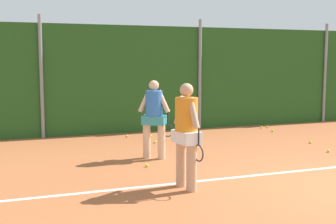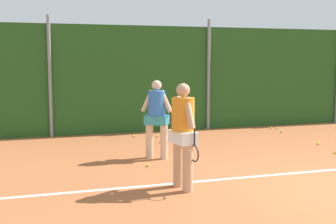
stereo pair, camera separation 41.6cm
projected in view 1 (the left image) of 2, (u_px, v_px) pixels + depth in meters
The scene contains 17 objects.
ground_plane at pixel (294, 162), 9.37m from camera, with size 27.99×27.99×0.00m, color #A85B33.
hedge_fence_backdrop at pixel (198, 78), 13.87m from camera, with size 16.35×0.25×3.14m, color #23511E.
fence_post_left at pixel (41, 77), 12.08m from camera, with size 0.10×0.10×3.36m, color gray.
fence_post_center at pixel (200, 75), 13.69m from camera, with size 0.10×0.10×3.36m, color gray.
fence_post_right at pixel (325, 73), 15.30m from camera, with size 0.10×0.10×3.36m, color gray.
court_baseline_paint at pixel (314, 169), 8.74m from camera, with size 11.95×0.10×0.01m, color white.
player_foreground_near at pixel (187, 130), 7.33m from camera, with size 0.38×0.80×1.77m.
player_midcourt at pixel (154, 115), 9.62m from camera, with size 0.71×0.52×1.71m.
tennis_ball_0 at pixel (272, 131), 13.31m from camera, with size 0.07×0.07×0.07m, color #CCDB33.
tennis_ball_3 at pixel (310, 142), 11.47m from camera, with size 0.07×0.07×0.07m, color #CCDB33.
tennis_ball_4 at pixel (147, 165), 8.94m from camera, with size 0.07×0.07×0.07m, color #CCDB33.
tennis_ball_8 at pixel (155, 142), 11.50m from camera, with size 0.07×0.07×0.07m, color #CCDB33.
tennis_ball_9 at pixel (329, 151), 10.37m from camera, with size 0.07×0.07×0.07m, color #CCDB33.
tennis_ball_10 at pixel (127, 136), 12.38m from camera, with size 0.07×0.07×0.07m, color #CCDB33.
tennis_ball_11 at pixel (151, 136), 12.41m from camera, with size 0.07×0.07×0.07m, color #CCDB33.
tennis_ball_12 at pixel (262, 127), 14.00m from camera, with size 0.07×0.07×0.07m, color #CCDB33.
tennis_ball_13 at pixel (267, 127), 14.09m from camera, with size 0.07×0.07×0.07m, color #CCDB33.
Camera 1 is at (-5.65, -5.61, 2.15)m, focal length 47.56 mm.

